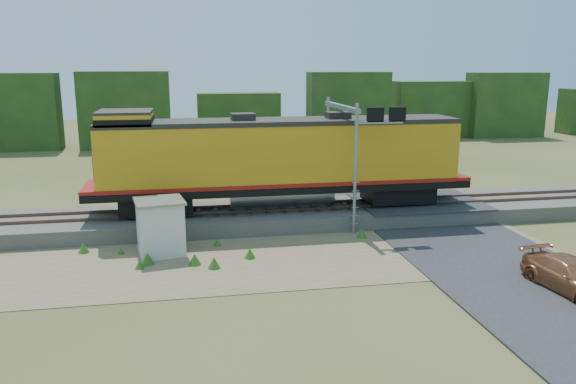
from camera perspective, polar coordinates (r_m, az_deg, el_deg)
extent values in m
plane|color=#475123|center=(25.36, 3.70, -6.68)|extent=(140.00, 140.00, 0.00)
cube|color=slate|center=(30.84, 1.01, -2.32)|extent=(70.00, 5.00, 0.80)
cube|color=brown|center=(30.03, 1.28, -1.79)|extent=(70.00, 0.10, 0.16)
cube|color=brown|center=(31.40, 0.75, -1.14)|extent=(70.00, 0.10, 0.16)
cube|color=#8C7754|center=(25.43, -0.98, -6.56)|extent=(26.00, 8.00, 0.03)
cube|color=#38383A|center=(32.80, 13.09, -0.96)|extent=(7.00, 5.20, 0.06)
cube|color=#38383A|center=(47.73, 5.46, 2.61)|extent=(7.00, 24.00, 0.08)
cube|color=#1F3C16|center=(61.68, -4.92, 7.94)|extent=(36.00, 3.00, 6.50)
cube|color=#1F3C16|center=(76.68, 26.65, 7.41)|extent=(50.00, 3.00, 6.00)
cube|color=black|center=(30.05, -13.18, -1.07)|extent=(3.67, 2.34, 0.92)
cube|color=black|center=(32.19, 11.07, -0.05)|extent=(3.67, 2.34, 0.92)
cube|color=black|center=(30.28, -0.63, 0.63)|extent=(20.39, 3.06, 0.37)
cylinder|color=gray|center=(30.39, -0.63, -0.27)|extent=(5.61, 1.22, 1.22)
cube|color=#BF8116|center=(29.96, -0.64, 3.93)|extent=(18.86, 2.96, 3.16)
cube|color=maroon|center=(30.22, -0.64, 1.20)|extent=(20.39, 3.11, 0.18)
cube|color=#28231E|center=(29.74, -0.65, 7.17)|extent=(18.86, 3.01, 0.24)
cube|color=#BF8116|center=(29.44, -16.21, 7.07)|extent=(2.65, 2.96, 0.71)
cube|color=#28231E|center=(29.41, -16.26, 7.84)|extent=(2.65, 3.01, 0.12)
cube|color=black|center=(29.45, -16.20, 6.97)|extent=(2.70, 3.01, 0.36)
cube|color=maroon|center=(29.93, -18.85, 2.54)|extent=(0.10, 2.04, 1.22)
cube|color=#28231E|center=(29.45, -4.60, 7.53)|extent=(1.22, 1.02, 0.46)
cube|color=#28231E|center=(30.39, 5.09, 7.69)|extent=(1.22, 1.02, 0.46)
cube|color=silver|center=(26.14, -12.83, -3.59)|extent=(2.24, 2.24, 2.43)
cube|color=gray|center=(25.82, -12.97, -0.90)|extent=(2.47, 2.47, 0.12)
cylinder|color=gray|center=(28.11, 6.85, 2.19)|extent=(0.17, 0.17, 6.63)
cylinder|color=gray|center=(33.42, 4.02, 3.94)|extent=(0.17, 0.17, 6.63)
cube|color=gray|center=(30.39, 5.43, 8.60)|extent=(0.24, 6.20, 0.24)
cube|color=gray|center=(28.13, 9.20, 6.99)|extent=(2.46, 0.14, 0.14)
cube|color=black|center=(28.03, 8.86, 7.76)|extent=(0.85, 0.14, 0.71)
cube|color=black|center=(28.42, 11.05, 7.75)|extent=(0.85, 0.14, 0.71)
imported|color=#B16941|center=(24.01, 26.93, -7.65)|extent=(2.28, 4.54, 1.26)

